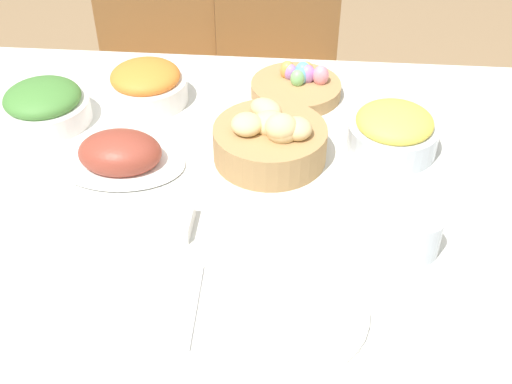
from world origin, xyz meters
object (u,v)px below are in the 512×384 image
at_px(bread_basket, 271,139).
at_px(dinner_plate, 289,311).
at_px(egg_basket, 297,86).
at_px(pineapple_bowl, 393,131).
at_px(drinking_cup, 421,236).
at_px(carrot_bowl, 146,85).
at_px(ham_platter, 120,155).
at_px(knife, 385,318).
at_px(butter_dish, 156,222).
at_px(chair_far_left, 150,62).
at_px(fork, 194,306).
at_px(green_salad_bowl, 44,105).
at_px(spoon, 403,320).
at_px(chair_far_center, 277,68).

distance_m(bread_basket, dinner_plate, 0.44).
distance_m(egg_basket, dinner_plate, 0.71).
height_order(pineapple_bowl, drinking_cup, pineapple_bowl).
bearing_deg(bread_basket, carrot_bowl, 146.13).
xyz_separation_m(bread_basket, pineapple_bowl, (0.27, 0.06, -0.00)).
distance_m(ham_platter, pineapple_bowl, 0.60).
bearing_deg(bread_basket, pineapple_bowl, 11.99).
distance_m(ham_platter, knife, 0.66).
xyz_separation_m(egg_basket, butter_dish, (-0.25, -0.52, -0.01)).
relative_size(knife, drinking_cup, 2.26).
bearing_deg(butter_dish, dinner_plate, -35.78).
relative_size(chair_far_left, fork, 5.33).
relative_size(green_salad_bowl, spoon, 1.14).
bearing_deg(ham_platter, chair_far_center, 70.96).
height_order(bread_basket, knife, bread_basket).
height_order(pineapple_bowl, knife, pineapple_bowl).
distance_m(spoon, drinking_cup, 0.17).
bearing_deg(butter_dish, drinking_cup, -2.81).
distance_m(drinking_cup, butter_dish, 0.49).
bearing_deg(carrot_bowl, green_salad_bowl, -153.30).
bearing_deg(knife, butter_dish, 154.40).
bearing_deg(pineapple_bowl, spoon, -91.89).
distance_m(ham_platter, green_salad_bowl, 0.27).
xyz_separation_m(chair_far_left, dinner_plate, (0.52, -1.22, 0.20)).
bearing_deg(chair_far_left, bread_basket, -59.53).
relative_size(chair_far_left, knife, 5.33).
height_order(bread_basket, ham_platter, bread_basket).
distance_m(knife, drinking_cup, 0.18).
xyz_separation_m(chair_far_left, drinking_cup, (0.75, -1.06, 0.24)).
bearing_deg(chair_far_left, chair_far_center, 0.12).
xyz_separation_m(knife, drinking_cup, (0.07, 0.16, 0.04)).
xyz_separation_m(ham_platter, fork, (0.22, -0.38, -0.03)).
height_order(chair_far_center, fork, chair_far_center).
height_order(green_salad_bowl, butter_dish, green_salad_bowl).
relative_size(green_salad_bowl, butter_dish, 1.54).
xyz_separation_m(carrot_bowl, spoon, (0.57, -0.65, -0.04)).
xyz_separation_m(egg_basket, knife, (0.17, -0.71, -0.02)).
relative_size(fork, knife, 1.00).
relative_size(drinking_cup, butter_dish, 0.60).
height_order(chair_far_center, spoon, chair_far_center).
distance_m(chair_far_left, bread_basket, 0.95).
relative_size(ham_platter, pineapple_bowl, 1.39).
distance_m(bread_basket, knife, 0.49).
relative_size(green_salad_bowl, knife, 1.14).
height_order(ham_platter, pineapple_bowl, pineapple_bowl).
relative_size(fork, drinking_cup, 2.26).
bearing_deg(bread_basket, ham_platter, -170.44).
xyz_separation_m(chair_far_left, butter_dish, (0.26, -1.03, 0.22)).
distance_m(chair_far_left, knife, 1.41).
distance_m(bread_basket, butter_dish, 0.32).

